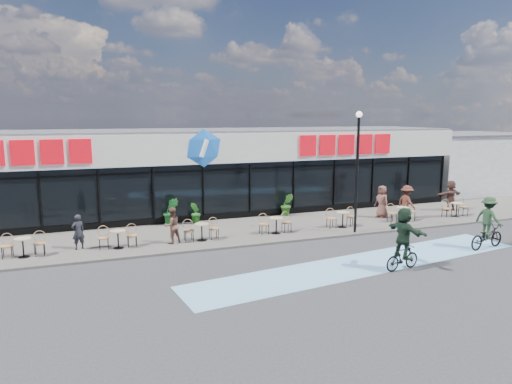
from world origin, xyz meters
TOP-DOWN VIEW (x-y plane):
  - ground at (0.00, 0.00)m, footprint 120.00×120.00m
  - sidewalk at (0.00, 4.50)m, footprint 44.00×5.00m
  - bike_lane at (4.00, -1.50)m, footprint 14.17×4.13m
  - building at (-0.00, 9.93)m, footprint 30.60×6.57m
  - neighbour_building at (20.50, 11.00)m, footprint 9.20×7.20m
  - lamp_post at (5.96, 2.30)m, footprint 0.28×0.28m
  - bistro_set_1 at (-7.83, 3.40)m, footprint 1.54×0.62m
  - bistro_set_2 at (-4.39, 3.40)m, footprint 1.54×0.62m
  - bistro_set_3 at (-0.96, 3.40)m, footprint 1.54×0.62m
  - bistro_set_4 at (2.48, 3.40)m, footprint 1.54×0.62m
  - bistro_set_5 at (5.91, 3.40)m, footprint 1.54×0.62m
  - bistro_set_6 at (9.34, 3.40)m, footprint 1.54×0.62m
  - bistro_set_7 at (12.78, 3.40)m, footprint 1.54×0.62m
  - potted_plant_left at (-0.53, 6.45)m, footprint 0.51×0.62m
  - potted_plant_mid at (-1.72, 6.58)m, footprint 0.79×0.66m
  - potted_plant_right at (4.45, 6.58)m, footprint 0.80×0.71m
  - patron_left at (-5.88, 3.74)m, footprint 0.61×0.52m
  - patron_right at (-2.22, 3.31)m, footprint 0.89×0.78m
  - pedestrian_a at (8.93, 4.49)m, footprint 0.70×0.92m
  - pedestrian_b at (9.93, 3.78)m, footprint 0.74×1.18m
  - pedestrian_c at (13.59, 4.65)m, footprint 1.59×0.53m
  - cyclist_a at (4.89, -2.51)m, footprint 1.56×1.74m
  - cyclist_b at (9.81, -1.48)m, footprint 1.99×1.18m

SIDE VIEW (x-z plane):
  - ground at x=0.00m, z-range 0.00..0.00m
  - bike_lane at x=4.00m, z-range 0.00..0.01m
  - sidewalk at x=0.00m, z-range 0.00..0.10m
  - bistro_set_1 at x=-7.83m, z-range 0.11..1.01m
  - bistro_set_2 at x=-4.39m, z-range 0.11..1.01m
  - bistro_set_3 at x=-0.96m, z-range 0.11..1.01m
  - bistro_set_4 at x=2.48m, z-range 0.11..1.01m
  - bistro_set_5 at x=5.91m, z-range 0.11..1.01m
  - bistro_set_6 at x=9.34m, z-range 0.11..1.01m
  - bistro_set_7 at x=12.78m, z-range 0.11..1.01m
  - potted_plant_left at x=-0.53m, z-range 0.10..1.18m
  - potted_plant_right at x=4.45m, z-range 0.10..1.31m
  - potted_plant_mid at x=-1.72m, z-range 0.10..1.45m
  - patron_left at x=-5.88m, z-range 0.10..1.52m
  - patron_right at x=-2.22m, z-range 0.10..1.62m
  - cyclist_b at x=9.81m, z-range -0.19..1.96m
  - pedestrian_a at x=8.93m, z-range 0.10..1.79m
  - pedestrian_c at x=13.59m, z-range 0.10..1.81m
  - pedestrian_b at x=9.93m, z-range 0.10..1.85m
  - cyclist_a at x=4.89m, z-range -0.01..2.24m
  - neighbour_building at x=20.50m, z-range 0.01..4.12m
  - building at x=0.00m, z-range -0.04..4.71m
  - lamp_post at x=5.96m, z-range 0.59..6.07m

